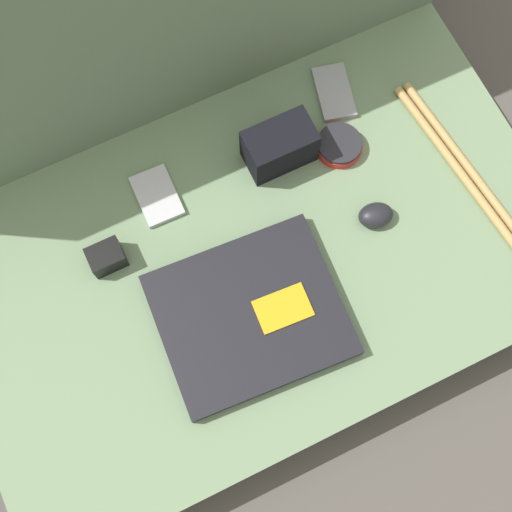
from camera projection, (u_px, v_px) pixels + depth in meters
ground_plane at (256, 275)px, 1.33m from camera, size 8.00×8.00×0.00m
couch_seat at (256, 267)px, 1.28m from camera, size 1.06×0.64×0.11m
couch_backrest at (146, 12)px, 1.18m from camera, size 1.06×0.20×0.54m
laptop at (250, 315)px, 1.19m from camera, size 0.32×0.28×0.03m
computer_mouse at (376, 215)px, 1.24m from camera, size 0.07×0.06×0.03m
speaker_puck at (339, 145)px, 1.28m from camera, size 0.08×0.08×0.02m
phone_silver at (334, 93)px, 1.32m from camera, size 0.09×0.12×0.01m
phone_black at (157, 196)px, 1.26m from camera, size 0.07×0.10×0.01m
camera_pouch at (279, 146)px, 1.24m from camera, size 0.12×0.07×0.09m
charger_brick at (106, 257)px, 1.21m from camera, size 0.06×0.05×0.04m
drumstick_pair at (460, 165)px, 1.27m from camera, size 0.07×0.36×0.02m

